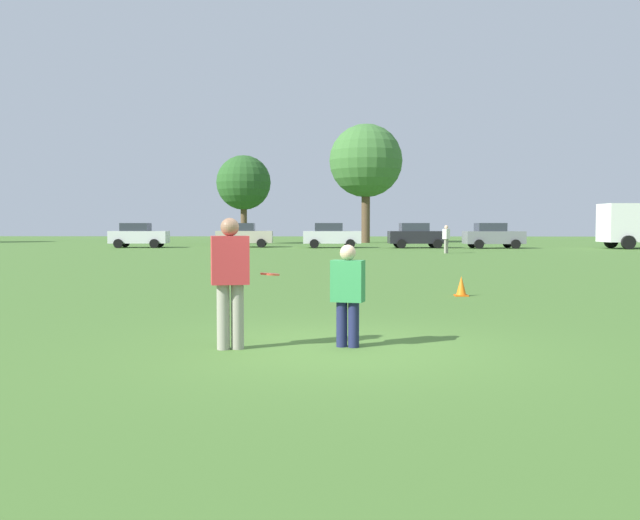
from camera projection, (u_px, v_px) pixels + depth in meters
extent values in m
plane|color=#47702D|center=(335.00, 348.00, 9.70)|extent=(183.61, 183.61, 0.00)
cylinder|color=gray|center=(223.00, 317.00, 9.56)|extent=(0.17, 0.17, 0.89)
cylinder|color=gray|center=(237.00, 317.00, 9.60)|extent=(0.17, 0.17, 0.89)
cube|color=red|center=(230.00, 260.00, 9.54)|extent=(0.56, 0.40, 0.66)
sphere|color=#8C664C|center=(230.00, 227.00, 9.52)|extent=(0.25, 0.25, 0.25)
cylinder|color=#1E234C|center=(354.00, 325.00, 9.74)|extent=(0.15, 0.15, 0.63)
cylinder|color=#1E234C|center=(342.00, 324.00, 9.78)|extent=(0.15, 0.15, 0.63)
cube|color=#338C4C|center=(348.00, 281.00, 9.73)|extent=(0.49, 0.36, 0.58)
sphere|color=#D8AD8C|center=(348.00, 253.00, 9.71)|extent=(0.22, 0.22, 0.22)
cylinder|color=#E54C33|center=(270.00, 274.00, 9.71)|extent=(0.27, 0.27, 0.05)
cube|color=#D8590C|center=(461.00, 295.00, 16.74)|extent=(0.32, 0.32, 0.03)
cone|color=orange|center=(461.00, 285.00, 16.73)|extent=(0.24, 0.24, 0.45)
cube|color=silver|center=(139.00, 237.00, 51.85)|extent=(4.30, 2.05, 0.90)
cube|color=#2D333D|center=(136.00, 227.00, 51.81)|extent=(2.09, 1.76, 0.64)
cylinder|color=black|center=(160.00, 243.00, 52.90)|extent=(0.67, 0.26, 0.66)
cylinder|color=black|center=(154.00, 244.00, 50.91)|extent=(0.67, 0.26, 0.66)
cylinder|color=black|center=(125.00, 243.00, 52.84)|extent=(0.67, 0.26, 0.66)
cylinder|color=black|center=(118.00, 244.00, 50.85)|extent=(0.67, 0.26, 0.66)
cube|color=#B7AD99|center=(245.00, 237.00, 52.84)|extent=(4.30, 2.05, 0.90)
cube|color=#2D333D|center=(241.00, 227.00, 52.80)|extent=(2.09, 1.76, 0.64)
cylinder|color=black|center=(263.00, 242.00, 53.89)|extent=(0.67, 0.26, 0.66)
cylinder|color=black|center=(261.00, 243.00, 51.90)|extent=(0.67, 0.26, 0.66)
cylinder|color=black|center=(229.00, 243.00, 53.83)|extent=(0.67, 0.26, 0.66)
cylinder|color=black|center=(226.00, 243.00, 51.84)|extent=(0.67, 0.26, 0.66)
cube|color=silver|center=(332.00, 237.00, 51.44)|extent=(4.30, 2.05, 0.90)
cube|color=#2D333D|center=(328.00, 227.00, 51.40)|extent=(2.09, 1.76, 0.64)
cylinder|color=black|center=(349.00, 243.00, 52.49)|extent=(0.67, 0.26, 0.66)
cylinder|color=black|center=(350.00, 244.00, 50.50)|extent=(0.67, 0.26, 0.66)
cylinder|color=black|center=(314.00, 243.00, 52.43)|extent=(0.67, 0.26, 0.66)
cylinder|color=black|center=(314.00, 244.00, 50.44)|extent=(0.67, 0.26, 0.66)
cube|color=black|center=(417.00, 237.00, 51.17)|extent=(4.30, 2.05, 0.90)
cube|color=#2D333D|center=(414.00, 227.00, 51.12)|extent=(2.09, 1.76, 0.64)
cylinder|color=black|center=(433.00, 243.00, 52.22)|extent=(0.67, 0.26, 0.66)
cylinder|color=black|center=(438.00, 244.00, 50.22)|extent=(0.67, 0.26, 0.66)
cylinder|color=black|center=(398.00, 243.00, 52.15)|extent=(0.67, 0.26, 0.66)
cylinder|color=black|center=(401.00, 244.00, 50.16)|extent=(0.67, 0.26, 0.66)
cube|color=slate|center=(494.00, 237.00, 50.39)|extent=(4.30, 2.05, 0.90)
cube|color=#2D333D|center=(490.00, 227.00, 50.35)|extent=(2.09, 1.76, 0.64)
cylinder|color=black|center=(508.00, 243.00, 51.44)|extent=(0.67, 0.26, 0.66)
cylinder|color=black|center=(516.00, 244.00, 49.44)|extent=(0.67, 0.26, 0.66)
cylinder|color=black|center=(472.00, 243.00, 51.38)|extent=(0.67, 0.26, 0.66)
cylinder|color=black|center=(479.00, 244.00, 49.38)|extent=(0.67, 0.26, 0.66)
cylinder|color=black|center=(611.00, 241.00, 50.88)|extent=(0.97, 0.34, 0.96)
cylinder|color=black|center=(628.00, 242.00, 48.15)|extent=(0.97, 0.34, 0.96)
cylinder|color=gray|center=(447.00, 246.00, 41.71)|extent=(0.16, 0.16, 0.85)
cylinder|color=gray|center=(445.00, 246.00, 41.57)|extent=(0.16, 0.16, 0.85)
cube|color=silver|center=(446.00, 234.00, 41.60)|extent=(0.48, 0.53, 0.60)
sphere|color=#D8AD8C|center=(446.00, 227.00, 41.58)|extent=(0.23, 0.23, 0.23)
cylinder|color=brown|center=(244.00, 225.00, 62.26)|extent=(0.56, 0.56, 3.38)
sphere|color=#285623|center=(244.00, 183.00, 62.08)|extent=(4.82, 4.82, 4.82)
cylinder|color=brown|center=(366.00, 217.00, 65.62)|extent=(0.80, 0.80, 4.77)
sphere|color=#3D7033|center=(366.00, 161.00, 65.36)|extent=(6.82, 6.82, 6.82)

